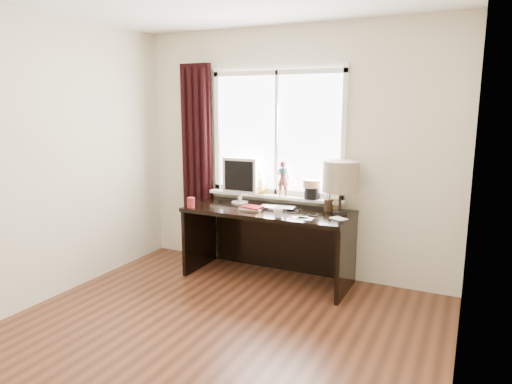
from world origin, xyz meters
The scene contains 17 objects.
floor centered at (0.00, 0.00, 0.00)m, with size 3.50×4.00×0.00m, color #5C2F1B.
wall_back centered at (0.00, 2.00, 1.30)m, with size 3.50×2.60×0.00m, color beige.
wall_left centered at (-1.75, 0.00, 1.30)m, with size 4.00×2.60×0.00m, color beige.
wall_right centered at (1.75, 0.00, 1.30)m, with size 4.00×2.60×0.00m, color beige.
laptop centered at (-0.01, 1.69, 0.76)m, with size 0.35×0.22×0.03m, color silver.
mug centered at (0.12, 1.37, 0.80)m, with size 0.10×0.09×0.10m, color white.
red_cup centered at (-0.85, 1.36, 0.80)m, with size 0.08×0.08×0.10m, color maroon.
window centered at (-0.15, 1.95, 1.30)m, with size 1.52×0.22×1.40m.
curtain centered at (-1.13, 1.91, 1.12)m, with size 0.38×0.09×2.25m.
desk centered at (-0.10, 1.73, 0.51)m, with size 1.70×0.70×0.75m.
monitor centered at (-0.50, 1.77, 1.03)m, with size 0.40×0.18×0.49m.
notebook_stack centered at (-0.25, 1.57, 0.77)m, with size 0.24×0.18×0.03m.
brush_holder centered at (0.47, 1.83, 0.81)m, with size 0.09×0.09×0.25m.
icon_frame centered at (0.54, 1.86, 0.81)m, with size 0.10×0.04×0.13m.
table_lamp centered at (0.61, 1.76, 1.11)m, with size 0.35×0.35×0.52m.
loose_papers centered at (0.45, 1.48, 0.75)m, with size 0.52×0.29×0.00m.
desk_cables centered at (0.24, 1.65, 0.75)m, with size 0.39×0.28×0.01m.
Camera 1 is at (1.77, -2.49, 1.80)m, focal length 32.00 mm.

